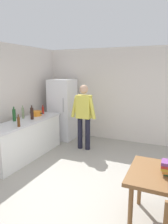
% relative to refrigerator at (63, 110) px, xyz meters
% --- Properties ---
extents(ground_plane, '(14.00, 14.00, 0.00)m').
position_rel_refrigerator_xyz_m(ground_plane, '(1.90, -2.40, -0.90)').
color(ground_plane, '#9E998E').
extents(wall_back, '(6.40, 0.12, 2.70)m').
position_rel_refrigerator_xyz_m(wall_back, '(1.90, 0.60, 0.45)').
color(wall_back, silver).
rests_on(wall_back, ground_plane).
extents(kitchen_counter, '(0.64, 2.20, 0.90)m').
position_rel_refrigerator_xyz_m(kitchen_counter, '(-0.10, -1.60, -0.45)').
color(kitchen_counter, white).
rests_on(kitchen_counter, ground_plane).
extents(refrigerator, '(0.70, 0.67, 1.80)m').
position_rel_refrigerator_xyz_m(refrigerator, '(0.00, 0.00, 0.00)').
color(refrigerator, white).
rests_on(refrigerator, ground_plane).
extents(person, '(0.70, 0.22, 1.70)m').
position_rel_refrigerator_xyz_m(person, '(0.95, -0.55, 0.08)').
color(person, '#1E1E2D').
rests_on(person, ground_plane).
extents(cooking_pot, '(0.40, 0.28, 0.12)m').
position_rel_refrigerator_xyz_m(cooking_pot, '(-0.19, -1.04, 0.06)').
color(cooking_pot, orange).
rests_on(cooking_pot, kitchen_counter).
extents(bottle_sauce_red, '(0.06, 0.06, 0.24)m').
position_rel_refrigerator_xyz_m(bottle_sauce_red, '(-0.18, -0.76, 0.10)').
color(bottle_sauce_red, '#B22319').
rests_on(bottle_sauce_red, kitchen_counter).
extents(bottle_vinegar_tall, '(0.06, 0.06, 0.32)m').
position_rel_refrigerator_xyz_m(bottle_vinegar_tall, '(-0.29, -1.43, 0.14)').
color(bottle_vinegar_tall, gray).
rests_on(bottle_vinegar_tall, kitchen_counter).
extents(bottle_wine_green, '(0.08, 0.08, 0.34)m').
position_rel_refrigerator_xyz_m(bottle_wine_green, '(-0.29, -1.73, 0.15)').
color(bottle_wine_green, '#1E5123').
rests_on(bottle_wine_green, kitchen_counter).
extents(bottle_beer_brown, '(0.06, 0.06, 0.26)m').
position_rel_refrigerator_xyz_m(bottle_beer_brown, '(0.14, -2.08, 0.11)').
color(bottle_beer_brown, '#5B3314').
rests_on(bottle_beer_brown, kitchen_counter).
extents(bottle_wine_dark, '(0.08, 0.08, 0.34)m').
position_rel_refrigerator_xyz_m(bottle_wine_dark, '(-0.03, -1.41, 0.15)').
color(bottle_wine_dark, black).
rests_on(bottle_wine_dark, kitchen_counter).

